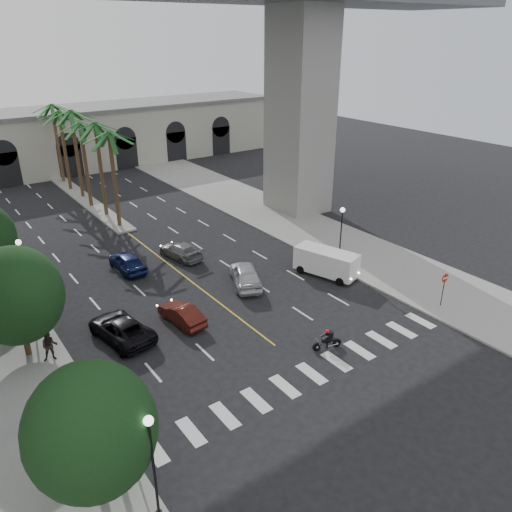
% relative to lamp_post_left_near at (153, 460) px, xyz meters
% --- Properties ---
extents(ground, '(140.00, 140.00, 0.00)m').
position_rel_lamp_post_left_near_xyz_m(ground, '(11.40, 5.00, -3.22)').
color(ground, black).
rests_on(ground, ground).
extents(sidewalk_right, '(8.00, 100.00, 0.15)m').
position_rel_lamp_post_left_near_xyz_m(sidewalk_right, '(26.40, 20.00, -3.15)').
color(sidewalk_right, gray).
rests_on(sidewalk_right, ground).
extents(median, '(2.00, 24.00, 0.20)m').
position_rel_lamp_post_left_near_xyz_m(median, '(11.40, 43.00, -3.12)').
color(median, gray).
rests_on(median, ground).
extents(pier_building, '(71.00, 10.50, 8.50)m').
position_rel_lamp_post_left_near_xyz_m(pier_building, '(11.40, 60.00, 1.04)').
color(pier_building, '#B1AE9F').
rests_on(pier_building, ground).
extents(bridge, '(75.00, 13.00, 26.00)m').
position_rel_lamp_post_left_near_xyz_m(bridge, '(14.82, 27.00, 15.29)').
color(bridge, gray).
rests_on(bridge, ground).
extents(palm_a, '(3.20, 3.20, 10.30)m').
position_rel_lamp_post_left_near_xyz_m(palm_a, '(11.40, 33.00, 5.88)').
color(palm_a, '#47331E').
rests_on(palm_a, ground).
extents(palm_b, '(3.20, 3.20, 10.60)m').
position_rel_lamp_post_left_near_xyz_m(palm_b, '(11.50, 37.00, 6.15)').
color(palm_b, '#47331E').
rests_on(palm_b, ground).
extents(palm_c, '(3.20, 3.20, 10.10)m').
position_rel_lamp_post_left_near_xyz_m(palm_c, '(11.20, 41.00, 5.69)').
color(palm_c, '#47331E').
rests_on(palm_c, ground).
extents(palm_d, '(3.20, 3.20, 10.90)m').
position_rel_lamp_post_left_near_xyz_m(palm_d, '(11.55, 45.00, 6.43)').
color(palm_d, '#47331E').
rests_on(palm_d, ground).
extents(palm_e, '(3.20, 3.20, 10.40)m').
position_rel_lamp_post_left_near_xyz_m(palm_e, '(11.30, 49.00, 5.97)').
color(palm_e, '#47331E').
rests_on(palm_e, ground).
extents(palm_f, '(3.20, 3.20, 10.70)m').
position_rel_lamp_post_left_near_xyz_m(palm_f, '(11.60, 53.00, 6.24)').
color(palm_f, '#47331E').
rests_on(palm_f, ground).
extents(street_tree_near, '(5.20, 5.20, 6.89)m').
position_rel_lamp_post_left_near_xyz_m(street_tree_near, '(-1.60, 2.00, 0.80)').
color(street_tree_near, '#382616').
rests_on(street_tree_near, ground).
extents(street_tree_mid, '(5.44, 5.44, 7.21)m').
position_rel_lamp_post_left_near_xyz_m(street_tree_mid, '(-1.60, 15.00, 0.99)').
color(street_tree_mid, '#382616').
rests_on(street_tree_mid, ground).
extents(lamp_post_left_near, '(0.40, 0.40, 5.35)m').
position_rel_lamp_post_left_near_xyz_m(lamp_post_left_near, '(0.00, 0.00, 0.00)').
color(lamp_post_left_near, black).
rests_on(lamp_post_left_near, ground).
extents(lamp_post_left_far, '(0.40, 0.40, 5.35)m').
position_rel_lamp_post_left_near_xyz_m(lamp_post_left_far, '(0.00, 21.00, 0.00)').
color(lamp_post_left_far, black).
rests_on(lamp_post_left_far, ground).
extents(lamp_post_right, '(0.40, 0.40, 5.35)m').
position_rel_lamp_post_left_near_xyz_m(lamp_post_right, '(22.80, 13.00, 0.00)').
color(lamp_post_right, black).
rests_on(lamp_post_right, ground).
extents(traffic_signal_near, '(0.25, 0.18, 3.65)m').
position_rel_lamp_post_left_near_xyz_m(traffic_signal_near, '(0.10, 2.50, -0.71)').
color(traffic_signal_near, black).
rests_on(traffic_signal_near, ground).
extents(traffic_signal_far, '(0.25, 0.18, 3.65)m').
position_rel_lamp_post_left_near_xyz_m(traffic_signal_far, '(0.10, 6.50, -0.71)').
color(traffic_signal_far, black).
rests_on(traffic_signal_far, ground).
extents(motorcycle_rider, '(1.91, 0.71, 1.41)m').
position_rel_lamp_post_left_near_xyz_m(motorcycle_rider, '(13.89, 4.81, -2.58)').
color(motorcycle_rider, black).
rests_on(motorcycle_rider, ground).
extents(car_a, '(3.91, 5.40, 1.71)m').
position_rel_lamp_post_left_near_xyz_m(car_a, '(14.63, 15.00, -2.37)').
color(car_a, silver).
rests_on(car_a, ground).
extents(car_b, '(1.87, 4.22, 1.35)m').
position_rel_lamp_post_left_near_xyz_m(car_b, '(7.89, 12.87, -2.55)').
color(car_b, '#49150E').
rests_on(car_b, ground).
extents(car_c, '(3.31, 5.72, 1.50)m').
position_rel_lamp_post_left_near_xyz_m(car_c, '(3.79, 13.47, -2.47)').
color(car_c, black).
rests_on(car_c, ground).
extents(car_d, '(2.59, 4.98, 1.38)m').
position_rel_lamp_post_left_near_xyz_m(car_d, '(12.90, 22.55, -2.53)').
color(car_d, slate).
rests_on(car_d, ground).
extents(car_e, '(1.89, 4.63, 1.57)m').
position_rel_lamp_post_left_near_xyz_m(car_e, '(8.09, 22.85, -2.43)').
color(car_e, '#0E1844').
rests_on(car_e, ground).
extents(cargo_van, '(3.39, 5.49, 2.20)m').
position_rel_lamp_post_left_near_xyz_m(cargo_van, '(20.91, 12.53, -2.00)').
color(cargo_van, white).
rests_on(cargo_van, ground).
extents(pedestrian_a, '(0.82, 0.74, 1.88)m').
position_rel_lamp_post_left_near_xyz_m(pedestrian_a, '(-2.19, 8.20, -2.13)').
color(pedestrian_a, black).
rests_on(pedestrian_a, sidewalk_left).
extents(pedestrian_b, '(1.10, 0.96, 1.92)m').
position_rel_lamp_post_left_near_xyz_m(pedestrian_b, '(-0.59, 13.52, -2.11)').
color(pedestrian_b, black).
rests_on(pedestrian_b, sidewalk_left).
extents(do_not_enter_sign, '(0.66, 0.06, 2.70)m').
position_rel_lamp_post_left_near_xyz_m(do_not_enter_sign, '(24.10, 3.86, -1.26)').
color(do_not_enter_sign, black).
rests_on(do_not_enter_sign, ground).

